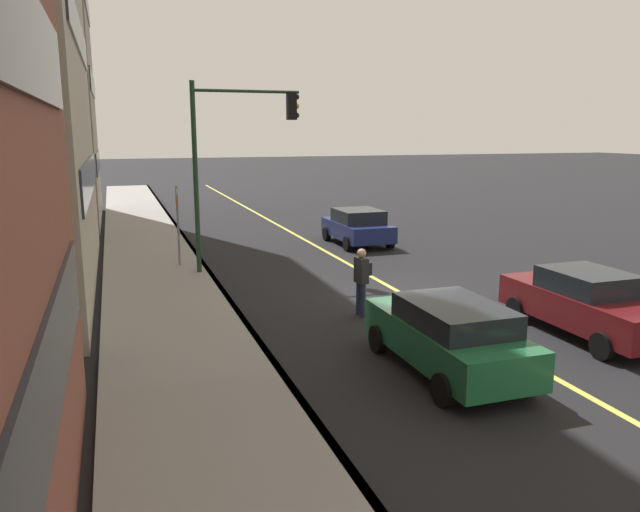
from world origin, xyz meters
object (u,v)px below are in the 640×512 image
at_px(traffic_light_mast, 234,146).
at_px(street_sign_post, 178,221).
at_px(car_maroon, 586,303).
at_px(car_navy, 358,226).
at_px(car_green, 448,335).
at_px(pedestrian_with_backpack, 362,276).

relative_size(traffic_light_mast, street_sign_post, 2.16).
relative_size(car_maroon, car_navy, 1.14).
bearing_deg(street_sign_post, car_navy, -72.43).
height_order(car_green, car_navy, car_navy).
height_order(car_maroon, car_green, car_maroon).
distance_m(traffic_light_mast, street_sign_post, 3.39).
xyz_separation_m(car_maroon, car_navy, (12.76, 0.64, 0.00)).
distance_m(pedestrian_with_backpack, street_sign_post, 8.22).
distance_m(pedestrian_with_backpack, traffic_light_mast, 7.04).
bearing_deg(car_maroon, street_sign_post, 39.10).
height_order(car_green, pedestrian_with_backpack, pedestrian_with_backpack).
distance_m(car_navy, pedestrian_with_backpack, 10.37).
distance_m(car_green, traffic_light_mast, 10.84).
height_order(pedestrian_with_backpack, traffic_light_mast, traffic_light_mast).
bearing_deg(street_sign_post, car_maroon, -140.90).
xyz_separation_m(pedestrian_with_backpack, street_sign_post, (7.19, 3.93, 0.66)).
height_order(car_maroon, street_sign_post, street_sign_post).
height_order(car_maroon, pedestrian_with_backpack, pedestrian_with_backpack).
bearing_deg(car_green, car_maroon, -76.79).
bearing_deg(traffic_light_mast, pedestrian_with_backpack, -159.81).
bearing_deg(car_navy, car_maroon, -177.15).
distance_m(car_maroon, street_sign_post, 13.31).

